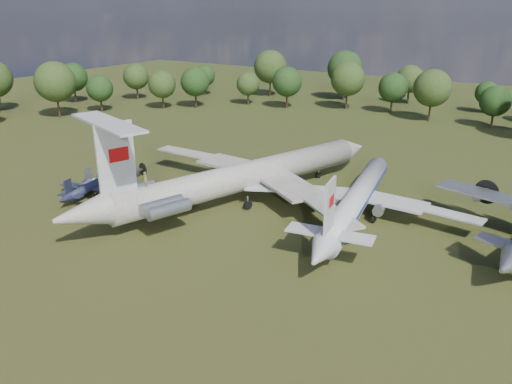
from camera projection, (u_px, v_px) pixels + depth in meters
The scene contains 6 objects.
ground at pixel (217, 204), 74.01m from camera, with size 300.00×300.00×0.00m, color #1C3612.
il62_airliner at pixel (246, 181), 74.81m from camera, with size 45.56×59.23×5.81m, color silver, non-canonical shape.
tu104_jet at pixel (357, 203), 68.63m from camera, with size 32.63×43.51×4.35m, color silver, non-canonical shape.
small_prop_west at pixel (89, 189), 76.82m from camera, with size 10.30×14.04×2.06m, color black, non-canonical shape.
small_prop_northwest at pixel (113, 179), 81.79m from camera, with size 9.56×13.04×1.91m, color #95979C, non-canonical shape.
person_on_il62 at pixel (145, 179), 63.87m from camera, with size 0.71×0.47×1.95m, color olive.
Camera 1 is at (41.90, -54.68, 27.71)m, focal length 35.00 mm.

